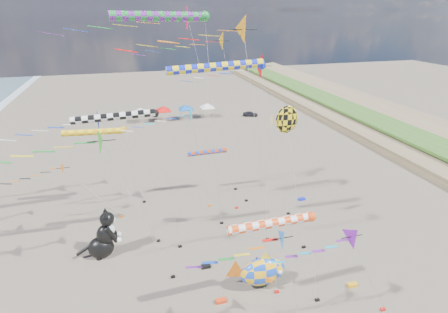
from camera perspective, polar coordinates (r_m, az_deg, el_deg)
name	(u,v)px	position (r m, az deg, el deg)	size (l,w,h in m)	color
delta_kite_0	(223,34)	(24.81, -0.10, 19.40)	(11.77, 2.11, 22.82)	orange
delta_kite_1	(101,120)	(33.04, -19.45, 5.63)	(10.56, 2.07, 15.23)	#0431BE
delta_kite_2	(100,149)	(27.60, -19.62, 1.22)	(12.60, 2.36, 14.83)	#26921E
delta_kite_3	(347,234)	(26.45, 19.50, -11.85)	(9.26, 1.81, 9.67)	#7414A6
delta_kite_4	(262,238)	(23.72, 6.26, -13.12)	(8.41, 1.59, 10.25)	blue
delta_kite_5	(185,21)	(36.40, -6.42, 21.08)	(17.07, 2.75, 23.55)	#EA0F54
delta_kite_6	(264,69)	(35.91, 6.55, 14.05)	(11.49, 2.77, 19.12)	#EA0604
delta_kite_7	(174,120)	(39.25, -8.19, 5.94)	(9.65, 1.71, 12.95)	#13B7DD
delta_kite_8	(208,44)	(38.40, -2.56, 17.82)	(12.56, 2.20, 21.02)	#F2A20D
delta_kite_9	(62,173)	(41.79, -24.96, -2.42)	(10.27, 1.56, 7.81)	orange
windsock_0	(118,117)	(31.26, -16.87, 6.16)	(8.62, 0.70, 14.90)	black
windsock_1	(220,68)	(30.11, -0.60, 14.29)	(9.89, 0.77, 18.91)	#1526D2
windsock_2	(275,223)	(26.05, 8.39, -10.69)	(8.22, 0.75, 9.04)	#F24511
windsock_3	(164,17)	(33.33, -9.84, 21.49)	(10.01, 0.87, 22.83)	#198E31
windsock_4	(97,132)	(42.68, -20.05, 3.76)	(8.42, 0.74, 10.39)	gold
windsock_5	(209,152)	(45.06, -2.41, 0.69)	(6.61, 0.65, 6.33)	#C23F0D
angelfish_kite	(285,121)	(33.08, 9.91, 5.76)	(3.74, 3.02, 14.81)	yellow
cat_inflatable	(102,233)	(37.24, -19.30, -11.75)	(3.80, 1.90, 5.13)	black
fish_inflatable	(262,271)	(32.38, 6.25, -18.16)	(5.58, 2.73, 3.85)	blue
person_adult	(266,260)	(34.95, 6.91, -16.36)	(0.67, 0.44, 1.83)	slate
child_green	(266,282)	(33.09, 6.86, -19.73)	(0.59, 0.46, 1.22)	#176F1A
child_blue	(257,261)	(35.37, 5.33, -16.66)	(0.55, 0.23, 0.95)	#2929B2
kite_bag_0	(352,285)	(35.28, 20.24, -19.05)	(0.90, 0.44, 0.30)	orange
kite_bag_1	(206,266)	(35.20, -2.99, -17.48)	(0.90, 0.44, 0.30)	black
kite_bag_2	(302,199)	(46.93, 12.55, -6.79)	(0.90, 0.44, 0.30)	#1424CA
kite_bag_3	(221,301)	(32.00, -0.49, -22.49)	(0.90, 0.44, 0.30)	red
tent_row	(175,106)	(79.30, -8.07, 8.16)	(19.20, 4.20, 3.80)	silver
parked_car	(250,114)	(82.10, 4.32, 6.97)	(1.37, 3.41, 1.16)	#26262D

